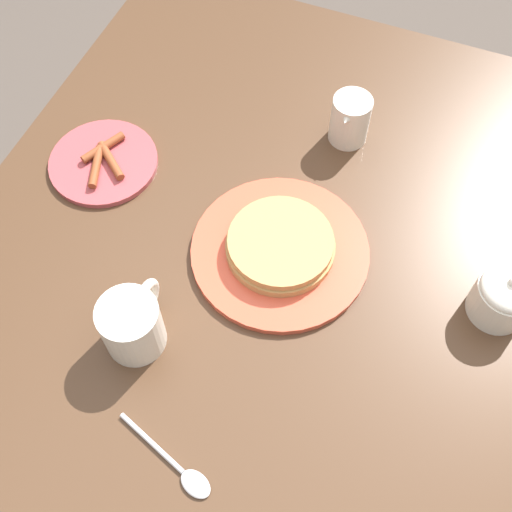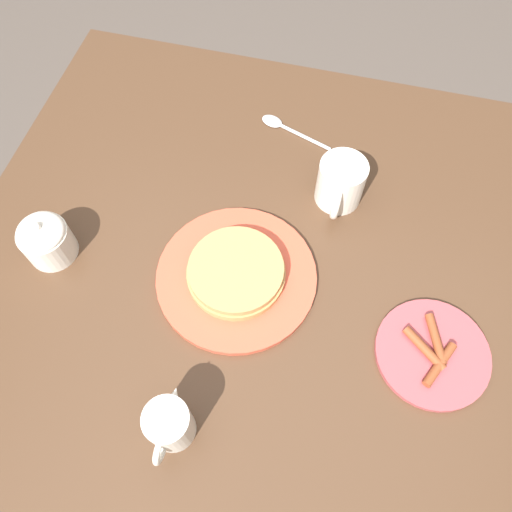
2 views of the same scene
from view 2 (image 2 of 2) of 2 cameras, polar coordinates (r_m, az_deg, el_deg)
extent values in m
plane|color=#51473F|center=(1.58, -1.39, -15.10)|extent=(8.00, 8.00, 0.00)
cube|color=#4C3321|center=(0.86, -2.47, -3.87)|extent=(1.10, 0.99, 0.03)
cube|color=#4C3321|center=(1.54, -13.01, 10.33)|extent=(0.07, 0.07, 0.74)
cube|color=#4C3321|center=(1.47, 20.26, 3.39)|extent=(0.07, 0.07, 0.74)
cylinder|color=#DB5138|center=(0.85, -2.37, -2.35)|extent=(0.27, 0.27, 0.01)
cylinder|color=tan|center=(0.84, -2.40, -1.96)|extent=(0.17, 0.17, 0.01)
cylinder|color=tan|center=(0.83, -2.44, -1.53)|extent=(0.16, 0.16, 0.01)
cylinder|color=#B2474C|center=(0.85, 19.51, -10.43)|extent=(0.18, 0.18, 0.01)
cylinder|color=brown|center=(0.85, 19.86, -8.91)|extent=(0.08, 0.04, 0.01)
cylinder|color=brown|center=(0.84, 20.25, -11.56)|extent=(0.08, 0.05, 0.01)
cylinder|color=brown|center=(0.84, 18.67, -9.98)|extent=(0.06, 0.07, 0.01)
cylinder|color=silver|center=(0.92, 9.65, 8.31)|extent=(0.09, 0.09, 0.09)
torus|color=silver|center=(0.89, 9.19, 6.18)|extent=(0.06, 0.01, 0.06)
cylinder|color=#472819|center=(0.89, 10.02, 9.76)|extent=(0.08, 0.08, 0.00)
cylinder|color=silver|center=(0.75, -9.81, -18.43)|extent=(0.07, 0.07, 0.09)
cone|color=silver|center=(0.72, -9.43, -15.80)|extent=(0.04, 0.03, 0.04)
torus|color=silver|center=(0.74, -10.79, -20.71)|extent=(0.05, 0.01, 0.05)
cylinder|color=silver|center=(0.92, -22.67, 1.45)|extent=(0.09, 0.09, 0.06)
ellipsoid|color=silver|center=(0.90, -23.42, 2.54)|extent=(0.08, 0.08, 0.03)
sphere|color=silver|center=(0.88, -23.81, 3.09)|extent=(0.02, 0.02, 0.02)
cylinder|color=silver|center=(1.03, 5.68, 13.34)|extent=(0.04, 0.11, 0.01)
ellipsoid|color=silver|center=(1.06, 1.85, 15.16)|extent=(0.04, 0.05, 0.01)
camera|label=1|loc=(0.88, -10.61, 66.47)|focal=45.00mm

